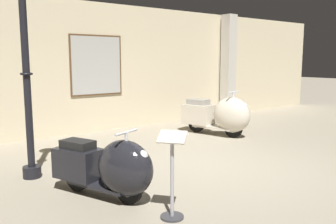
% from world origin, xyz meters
% --- Properties ---
extents(ground_plane, '(60.00, 60.00, 0.00)m').
position_xyz_m(ground_plane, '(0.00, 0.00, 0.00)').
color(ground_plane, gray).
extents(showroom_back_wall, '(18.00, 0.63, 3.26)m').
position_xyz_m(showroom_back_wall, '(0.15, 4.06, 1.63)').
color(showroom_back_wall, beige).
rests_on(showroom_back_wall, ground).
extents(scooter_0, '(0.99, 1.62, 0.96)m').
position_xyz_m(scooter_0, '(-2.07, -0.25, 0.44)').
color(scooter_0, black).
rests_on(scooter_0, ground).
extents(scooter_1, '(0.94, 1.88, 1.11)m').
position_xyz_m(scooter_1, '(2.00, 1.68, 0.51)').
color(scooter_1, black).
rests_on(scooter_1, ground).
extents(lamppost, '(0.32, 0.32, 3.13)m').
position_xyz_m(lamppost, '(-2.64, 1.29, 1.86)').
color(lamppost, black).
rests_on(lamppost, ground).
extents(info_stanchion, '(0.37, 0.39, 1.04)m').
position_xyz_m(info_stanchion, '(-1.77, -1.20, 0.43)').
color(info_stanchion, '#333338').
rests_on(info_stanchion, ground).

